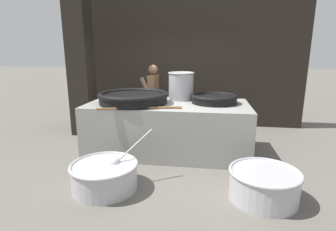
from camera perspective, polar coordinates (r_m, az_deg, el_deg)
The scene contains 11 objects.
ground_plane at distance 5.39m, azimuth -0.00°, elevation -7.70°, with size 60.00×60.00×0.00m, color #666059.
back_wall at distance 7.25m, azimuth 2.72°, elevation 13.79°, with size 6.47×0.24×3.97m, color black.
support_pillar at distance 6.59m, azimuth -18.66°, elevation 13.14°, with size 0.50×0.50×3.97m, color black.
hearth_platform at distance 5.23m, azimuth -0.00°, elevation -2.64°, with size 3.12×1.47×0.99m.
giant_wok_near at distance 5.13m, azimuth -7.53°, elevation 3.95°, with size 1.36×1.36×0.22m.
giant_wok_far at distance 5.19m, azimuth 10.02°, elevation 3.66°, with size 0.91×0.91×0.17m.
stock_pot at distance 5.48m, azimuth 2.86°, elevation 6.54°, with size 0.55×0.55×0.57m.
stirring_paddle at distance 4.58m, azimuth -5.41°, elevation 1.60°, with size 1.45×0.44×0.04m.
cook at distance 6.42m, azimuth -3.26°, elevation 4.13°, with size 0.40×0.61×1.67m.
prep_bowl_vegetables at distance 4.02m, azimuth -13.60°, elevation -12.39°, with size 1.11×1.00×0.80m.
prep_bowl_meat at distance 3.88m, azimuth 20.15°, elevation -13.70°, with size 0.95×0.95×0.42m.
Camera 1 is at (0.75, -4.97, 1.96)m, focal length 28.00 mm.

